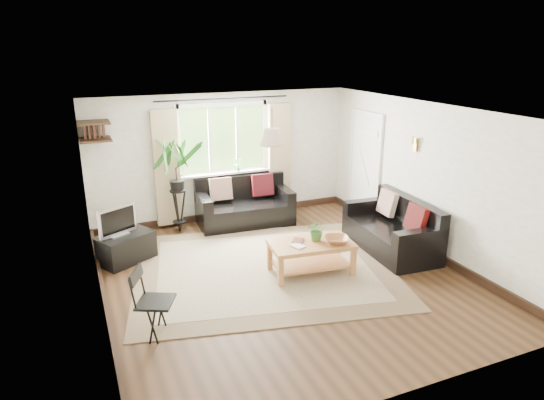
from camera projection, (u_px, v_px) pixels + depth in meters
name	position (u px, v px, depth m)	size (l,w,h in m)	color
floor	(283.00, 276.00, 7.11)	(5.50, 5.50, 0.00)	black
ceiling	(284.00, 111.00, 6.37)	(5.50, 5.50, 0.00)	white
wall_back	(223.00, 157.00, 9.15)	(5.00, 0.02, 2.40)	beige
wall_front	(410.00, 284.00, 4.33)	(5.00, 0.02, 2.40)	beige
wall_left	(94.00, 223.00, 5.81)	(0.02, 5.50, 2.40)	beige
wall_right	(427.00, 179.00, 7.67)	(0.02, 5.50, 2.40)	beige
rug	(264.00, 268.00, 7.32)	(3.78, 3.24, 0.02)	beige
window	(223.00, 139.00, 9.00)	(2.50, 0.16, 2.16)	white
door	(365.00, 167.00, 9.21)	(0.06, 0.96, 2.06)	silver
corner_shelf	(94.00, 131.00, 7.88)	(0.50, 0.50, 0.34)	black
pendant_lamp	(272.00, 133.00, 6.83)	(0.36, 0.36, 0.54)	beige
wall_sconce	(414.00, 142.00, 7.74)	(0.12, 0.12, 0.28)	beige
sofa_back	(245.00, 203.00, 9.05)	(1.74, 0.87, 0.82)	black
sofa_right	(391.00, 227.00, 7.88)	(0.87, 1.74, 0.82)	black
coffee_table	(311.00, 258.00, 7.12)	(1.20, 0.65, 0.49)	#985731
table_plant	(317.00, 230.00, 7.07)	(0.29, 0.25, 0.32)	#346428
bowl	(337.00, 240.00, 7.02)	(0.35, 0.35, 0.09)	#975A34
book_a	(294.00, 247.00, 6.86)	(0.15, 0.20, 0.02)	white
book_b	(293.00, 240.00, 7.10)	(0.16, 0.21, 0.02)	#522720
tv_stand	(127.00, 248.00, 7.52)	(0.82, 0.46, 0.44)	black
tv	(117.00, 221.00, 7.35)	(0.63, 0.21, 0.49)	#A5A5AA
palm_stand	(177.00, 187.00, 8.53)	(0.66, 0.66, 1.69)	black
folding_chair	(156.00, 303.00, 5.54)	(0.43, 0.43, 0.84)	black
sill_plant	(238.00, 164.00, 9.18)	(0.14, 0.10, 0.27)	#2D6023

